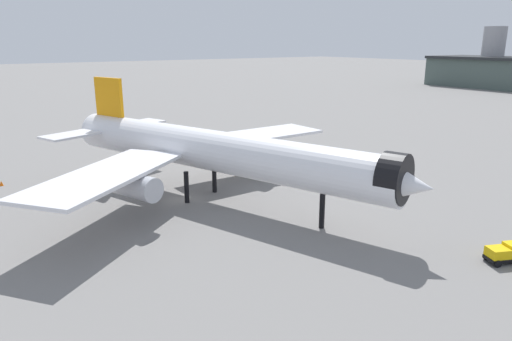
% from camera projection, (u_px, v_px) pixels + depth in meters
% --- Properties ---
extents(ground, '(900.00, 900.00, 0.00)m').
position_uv_depth(ground, '(182.00, 200.00, 62.27)').
color(ground, slate).
extents(airliner_near_gate, '(54.84, 48.87, 15.25)m').
position_uv_depth(airliner_near_gate, '(212.00, 151.00, 60.48)').
color(airliner_near_gate, white).
rests_on(airliner_near_gate, ground).
extents(baggage_tug_wing, '(2.93, 3.58, 1.85)m').
position_uv_depth(baggage_tug_wing, '(504.00, 253.00, 44.44)').
color(baggage_tug_wing, black).
rests_on(baggage_tug_wing, ground).
extents(traffic_cone_near_nose, '(0.59, 0.59, 0.74)m').
position_uv_depth(traffic_cone_near_nose, '(1.00, 183.00, 68.37)').
color(traffic_cone_near_nose, '#F2600C').
rests_on(traffic_cone_near_nose, ground).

